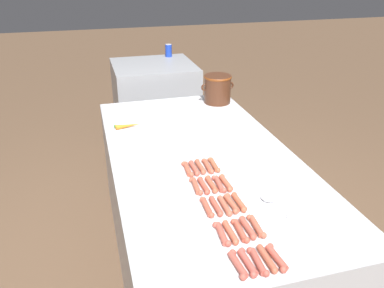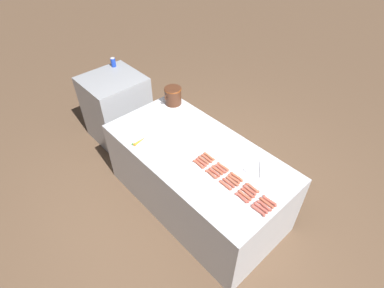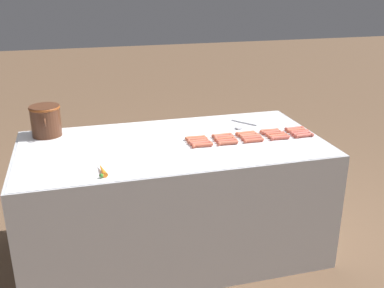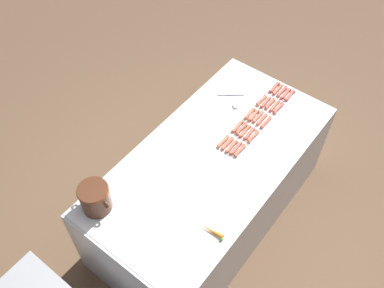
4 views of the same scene
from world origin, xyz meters
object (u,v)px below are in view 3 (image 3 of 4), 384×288
Objects in this scene: hot_dog_1 at (280,138)px; hot_dog_6 at (278,136)px; hot_dog_20 at (294,129)px; hot_dog_22 at (245,133)px; hot_dog_11 at (275,134)px; hot_dog_18 at (224,137)px; hot_dog_24 at (195,138)px; hot_dog_5 at (301,134)px; hot_dog_16 at (271,132)px; hot_dog_21 at (269,131)px; hot_dog_23 at (222,135)px; hot_dog_7 at (252,138)px; hot_dog_10 at (299,132)px; hot_dog_9 at (201,143)px; bean_pot at (46,119)px; hot_dog_3 at (228,143)px; hot_dog_14 at (198,141)px; hot_dog_4 at (202,145)px; hot_dog_15 at (296,130)px; carrot at (102,170)px; serving_spoon at (241,126)px; hot_dog_2 at (254,140)px; hot_dog_19 at (197,139)px; hot_dog_0 at (304,135)px; hot_dog_17 at (248,135)px; hot_dog_8 at (227,141)px.

hot_dog_1 and hot_dog_6 have the same top height.
hot_dog_22 is (0.00, 0.38, 0.00)m from hot_dog_20.
hot_dog_1 and hot_dog_11 have the same top height.
hot_dog_24 is at bearing 79.01° from hot_dog_18.
hot_dog_5 is 0.21m from hot_dog_16.
hot_dog_6 is 1.00× the size of hot_dog_21.
hot_dog_24 is (0.00, 0.19, 0.00)m from hot_dog_23.
hot_dog_7 is 0.39m from hot_dog_24.
hot_dog_10 is (0.04, -0.38, 0.00)m from hot_dog_7.
hot_dog_9 is (0.00, 0.74, 0.00)m from hot_dog_5.
hot_dog_1 is at bearing -101.78° from hot_dog_7.
hot_dog_22 is 0.58× the size of bean_pot.
hot_dog_3 is at bearing -129.88° from hot_dog_24.
hot_dog_14 is at bearing 111.41° from hot_dog_23.
hot_dog_15 is (0.11, -0.74, 0.00)m from hot_dog_4.
hot_dog_15 is at bearing -76.21° from carrot.
hot_dog_4 is at bearing -177.18° from hot_dog_9.
serving_spoon is at bearing -66.41° from hot_dog_24.
hot_dog_7 is at bearing -75.33° from carrot.
carrot is (-0.23, 0.85, 0.00)m from hot_dog_3.
hot_dog_2 and hot_dog_16 have the same top height.
serving_spoon is at bearing -33.47° from hot_dog_3.
serving_spoon is at bearing -44.08° from hot_dog_18.
hot_dog_18 is 1.00× the size of hot_dog_20.
hot_dog_19 and hot_dog_22 have the same top height.
hot_dog_18 is (0.12, -0.01, 0.00)m from hot_dog_3.
hot_dog_4 is 0.56m from hot_dog_11.
hot_dog_19 is at bearing 92.69° from hot_dog_20.
hot_dog_0 is 0.84× the size of carrot.
hot_dog_4 is at bearing -174.00° from hot_dog_14.
carrot reaches higher than hot_dog_22.
hot_dog_19 is (-0.00, 0.55, 0.00)m from hot_dog_16.
hot_dog_7 is at bearing 89.53° from hot_dog_5.
hot_dog_3 is 1.00× the size of hot_dog_17.
hot_dog_19 is at bearing 78.22° from hot_dog_1.
hot_dog_3 is 0.20m from hot_dog_14.
hot_dog_14 is at bearing 9.21° from hot_dog_9.
hot_dog_20 is at bearing -90.11° from hot_dog_22.
carrot is at bearing 102.32° from hot_dog_6.
hot_dog_6 is at bearing -101.65° from hot_dog_24.
hot_dog_18 is at bearing -4.63° from hot_dog_8.
hot_dog_23 is 0.27m from serving_spoon.
hot_dog_2 is at bearing -108.05° from hot_dog_19.
hot_dog_11 and hot_dog_19 have the same top height.
hot_dog_14 is at bearing -113.64° from bean_pot.
hot_dog_5 is at bearing -78.33° from hot_dog_1.
hot_dog_5 and hot_dog_10 have the same top height.
hot_dog_7 is at bearing 95.31° from hot_dog_10.
hot_dog_5 is 1.00× the size of hot_dog_16.
hot_dog_7 is 1.00× the size of hot_dog_15.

